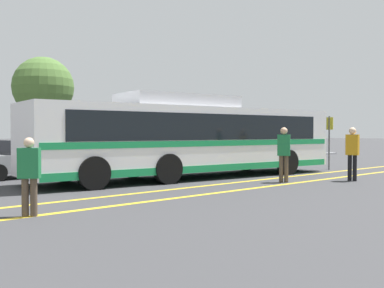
# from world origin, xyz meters

# --- Properties ---
(ground_plane) EXTENTS (220.00, 220.00, 0.00)m
(ground_plane) POSITION_xyz_m (0.00, 0.00, 0.00)
(ground_plane) COLOR #38383A
(lane_strip_0) EXTENTS (32.28, 0.20, 0.01)m
(lane_strip_0) POSITION_xyz_m (-0.35, -2.38, 0.00)
(lane_strip_0) COLOR gold
(lane_strip_0) RESTS_ON ground_plane
(lane_strip_1) EXTENTS (32.28, 0.20, 0.01)m
(lane_strip_1) POSITION_xyz_m (-0.35, -3.80, 0.00)
(lane_strip_1) COLOR gold
(lane_strip_1) RESTS_ON ground_plane
(curb_strip) EXTENTS (40.28, 0.36, 0.15)m
(curb_strip) POSITION_xyz_m (-0.35, 5.89, 0.07)
(curb_strip) COLOR #99999E
(curb_strip) RESTS_ON ground_plane
(transit_bus) EXTENTS (12.78, 3.92, 3.05)m
(transit_bus) POSITION_xyz_m (-0.37, -0.18, 1.51)
(transit_bus) COLOR white
(transit_bus) RESTS_ON ground_plane
(parked_car_1) EXTENTS (4.54, 2.01, 1.40)m
(parked_car_1) POSITION_xyz_m (-4.84, 4.22, 0.71)
(parked_car_1) COLOR #9E9EA3
(parked_car_1) RESTS_ON ground_plane
(parked_car_2) EXTENTS (4.09, 2.09, 1.48)m
(parked_car_2) POSITION_xyz_m (0.94, 3.68, 0.73)
(parked_car_2) COLOR navy
(parked_car_2) RESTS_ON ground_plane
(parked_car_3) EXTENTS (4.21, 1.95, 1.41)m
(parked_car_3) POSITION_xyz_m (6.28, 4.07, 0.71)
(parked_car_3) COLOR black
(parked_car_3) RESTS_ON ground_plane
(pedestrian_0) EXTENTS (0.47, 0.43, 1.59)m
(pedestrian_0) POSITION_xyz_m (-7.92, -3.77, 0.90)
(pedestrian_0) COLOR brown
(pedestrian_0) RESTS_ON ground_plane
(pedestrian_1) EXTENTS (0.41, 0.47, 1.87)m
(pedestrian_1) POSITION_xyz_m (0.95, -3.40, 1.08)
(pedestrian_1) COLOR brown
(pedestrian_1) RESTS_ON ground_plane
(pedestrian_2) EXTENTS (0.31, 0.46, 1.87)m
(pedestrian_2) POSITION_xyz_m (3.08, -4.73, 1.08)
(pedestrian_2) COLOR black
(pedestrian_2) RESTS_ON ground_plane
(bus_stop_sign) EXTENTS (0.07, 0.40, 2.43)m
(bus_stop_sign) POSITION_xyz_m (6.66, -1.64, 1.53)
(bus_stop_sign) COLOR #59595E
(bus_stop_sign) RESTS_ON ground_plane
(tree_0) EXTENTS (3.09, 3.09, 5.56)m
(tree_0) POSITION_xyz_m (-1.86, 9.62, 3.99)
(tree_0) COLOR #513823
(tree_0) RESTS_ON ground_plane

